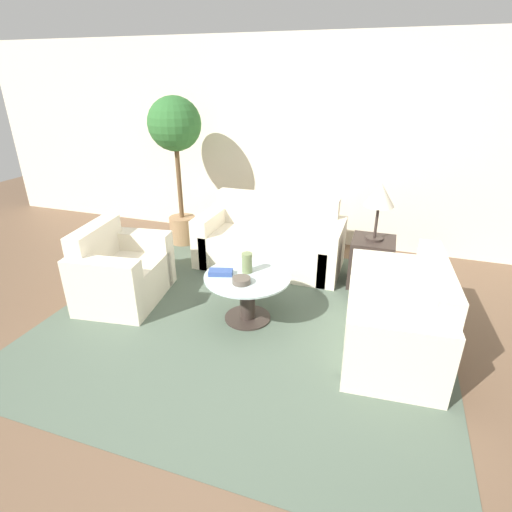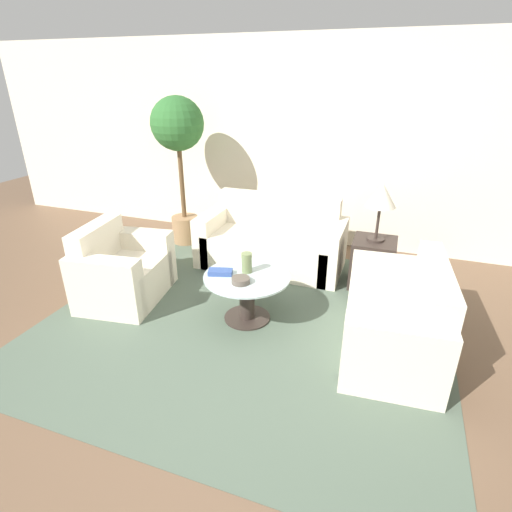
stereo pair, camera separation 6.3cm
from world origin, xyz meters
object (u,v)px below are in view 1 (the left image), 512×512
Objects in this scene: loveseat at (401,320)px; book_stack at (221,272)px; potted_plant at (176,140)px; bowl at (241,280)px; coffee_table at (247,291)px; vase at (247,263)px; table_lamp at (380,196)px; sofa_main at (271,242)px; armchair at (119,274)px.

book_stack is (-1.60, -0.04, 0.20)m from loveseat.
potted_plant is at bearing -122.66° from loveseat.
potted_plant is 11.78× the size of bowl.
vase reaches higher than coffee_table.
potted_plant is 2.21m from book_stack.
bowl reaches higher than book_stack.
coffee_table is at bearing -95.03° from loveseat.
loveseat is 5.66× the size of book_stack.
bowl is at bearing -130.24° from table_lamp.
table_lamp reaches higher than coffee_table.
sofa_main reaches higher than book_stack.
table_lamp reaches higher than bowl.
table_lamp is (2.42, 1.13, 0.73)m from armchair.
armchair is 1.67× the size of table_lamp.
vase is (1.47, -1.45, -0.83)m from potted_plant.
sofa_main is 1.41m from table_lamp.
armchair is at bearing 163.47° from book_stack.
loveseat is 2.21× the size of table_lamp.
loveseat is at bearing -14.82° from book_stack.
sofa_main is 2.77× the size of table_lamp.
armchair is 1.15m from book_stack.
coffee_table is at bearing 89.85° from bowl.
table_lamp is 2.56× the size of book_stack.
sofa_main is 1.22m from vase.
armchair is 4.28× the size of book_stack.
coffee_table is (1.38, 0.05, 0.02)m from armchair.
sofa_main is at bearing -51.23° from armchair.
potted_plant is 10.11× the size of vase.
bowl is (-1.36, -0.13, 0.21)m from loveseat.
bowl is (0.15, -1.40, 0.21)m from sofa_main.
armchair is 5.45× the size of vase.
vase is 0.23m from bowl.
book_stack is at bearing -94.05° from sofa_main.
coffee_table is 0.31m from book_stack.
table_lamp is 1.54m from vase.
armchair is 0.76× the size of loveseat.
coffee_table is at bearing -133.88° from table_lamp.
sofa_main reaches higher than armchair.
coffee_table is 1.67m from table_lamp.
potted_plant reaches higher than armchair.
vase is at bearing -136.60° from table_lamp.
table_lamp is at bearing 25.50° from book_stack.
vase is at bearing 110.51° from coffee_table.
book_stack is at bearing -92.99° from loveseat.
coffee_table is 0.24m from bowl.
potted_plant is at bearing 134.45° from coffee_table.
loveseat reaches higher than coffee_table.
coffee_table is 2.39m from potted_plant.
potted_plant is 2.22m from vase.
coffee_table is 4.91× the size of bowl.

